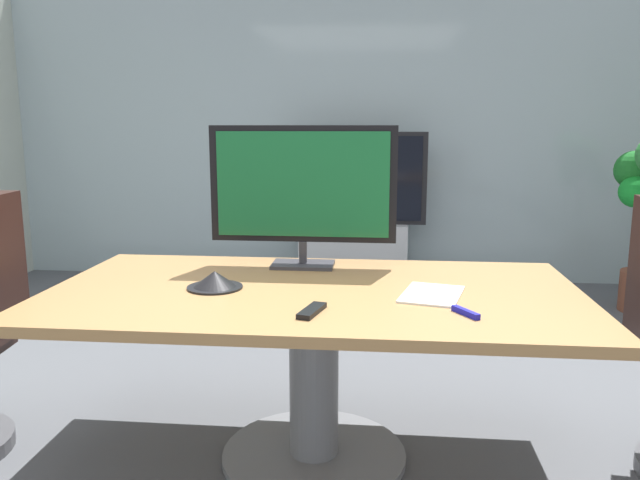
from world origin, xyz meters
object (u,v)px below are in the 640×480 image
conference_phone (215,281)px  tv_monitor (303,188)px  wall_display_unit (353,236)px  conference_table (314,332)px  remote_control (312,311)px

conference_phone → tv_monitor: bearing=54.9°
wall_display_unit → conference_phone: 2.89m
conference_table → conference_phone: conference_phone is taller
conference_table → conference_phone: 0.44m
conference_phone → conference_table: bearing=4.5°
conference_phone → wall_display_unit: bearing=81.6°
conference_table → tv_monitor: tv_monitor is taller
wall_display_unit → remote_control: 3.15m
conference_phone → remote_control: bearing=-34.9°
conference_table → wall_display_unit: size_ratio=1.60×
tv_monitor → conference_phone: tv_monitor is taller
tv_monitor → conference_phone: size_ratio=3.82×
wall_display_unit → remote_control: bearing=-90.0°
conference_phone → remote_control: (0.42, -0.29, -0.02)m
wall_display_unit → tv_monitor: bearing=-92.9°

